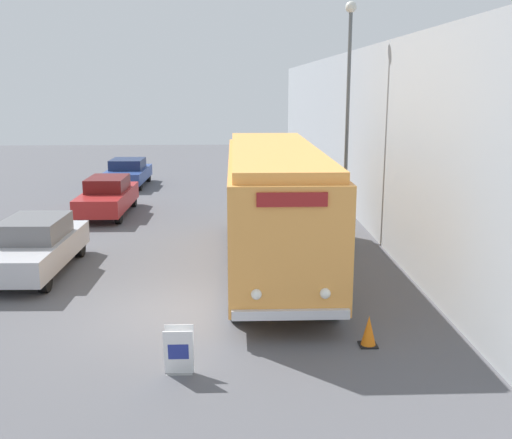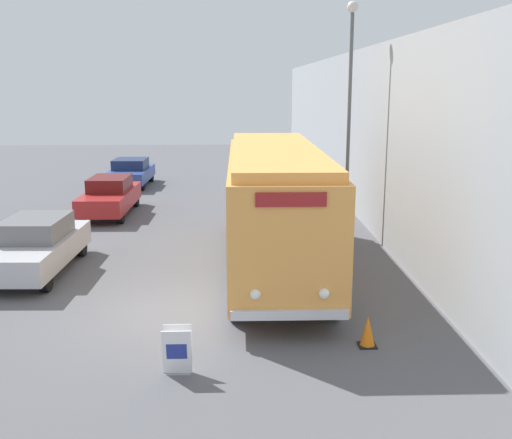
# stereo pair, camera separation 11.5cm
# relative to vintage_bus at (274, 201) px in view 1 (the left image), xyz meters

# --- Properties ---
(ground_plane) EXTENTS (80.00, 80.00, 0.00)m
(ground_plane) POSITION_rel_vintage_bus_xyz_m (-2.45, -3.44, -1.97)
(ground_plane) COLOR #56565B
(building_wall_right) EXTENTS (0.30, 60.00, 6.51)m
(building_wall_right) POSITION_rel_vintage_bus_xyz_m (3.85, 6.56, 1.29)
(building_wall_right) COLOR #9EA3A8
(building_wall_right) RESTS_ON ground_plane
(vintage_bus) EXTENTS (2.51, 10.43, 3.48)m
(vintage_bus) POSITION_rel_vintage_bus_xyz_m (0.00, 0.00, 0.00)
(vintage_bus) COLOR black
(vintage_bus) RESTS_ON ground_plane
(sign_board) EXTENTS (0.53, 0.34, 0.89)m
(sign_board) POSITION_rel_vintage_bus_xyz_m (-2.15, -6.36, -1.54)
(sign_board) COLOR gray
(sign_board) RESTS_ON ground_plane
(streetlamp) EXTENTS (0.36, 0.36, 7.75)m
(streetlamp) POSITION_rel_vintage_bus_xyz_m (2.64, 3.38, 2.93)
(streetlamp) COLOR #595E60
(streetlamp) RESTS_ON ground_plane
(parked_car_near) EXTENTS (1.93, 4.69, 1.55)m
(parked_car_near) POSITION_rel_vintage_bus_xyz_m (-6.68, -0.15, -1.19)
(parked_car_near) COLOR black
(parked_car_near) RESTS_ON ground_plane
(parked_car_mid) EXTENTS (1.78, 4.69, 1.53)m
(parked_car_mid) POSITION_rel_vintage_bus_xyz_m (-6.23, 7.53, -1.20)
(parked_car_mid) COLOR black
(parked_car_mid) RESTS_ON ground_plane
(parked_car_far) EXTENTS (2.00, 4.26, 1.40)m
(parked_car_far) POSITION_rel_vintage_bus_xyz_m (-6.63, 14.62, -1.25)
(parked_car_far) COLOR black
(parked_car_far) RESTS_ON ground_plane
(traffic_cone) EXTENTS (0.36, 0.36, 0.64)m
(traffic_cone) POSITION_rel_vintage_bus_xyz_m (1.57, -5.31, -1.65)
(traffic_cone) COLOR black
(traffic_cone) RESTS_ON ground_plane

